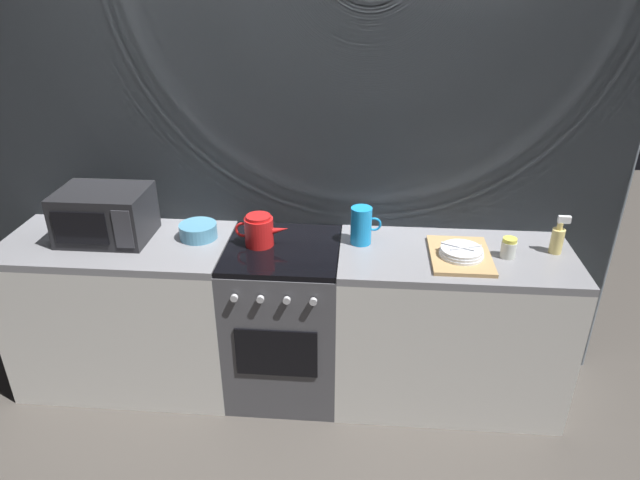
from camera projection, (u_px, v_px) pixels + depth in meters
name	position (u px, v px, depth m)	size (l,w,h in m)	color
ground_plane	(287.00, 382.00, 3.35)	(8.00, 8.00, 0.00)	#47423D
back_wall	(289.00, 171.00, 3.10)	(3.60, 0.05, 2.40)	gray
counter_left	(127.00, 312.00, 3.21)	(1.20, 0.60, 0.90)	silver
stove_unit	(285.00, 319.00, 3.14)	(0.60, 0.63, 0.90)	#4C4C51
counter_right	(448.00, 327.00, 3.08)	(1.20, 0.60, 0.90)	silver
microwave	(105.00, 215.00, 2.98)	(0.46, 0.35, 0.27)	black
kettle	(259.00, 231.00, 2.93)	(0.28, 0.15, 0.17)	red
mixing_bowl	(198.00, 231.00, 3.03)	(0.20, 0.20, 0.08)	teal
pitcher	(361.00, 225.00, 2.94)	(0.16, 0.11, 0.20)	#198CD8
dish_pile	(461.00, 254.00, 2.83)	(0.30, 0.40, 0.07)	tan
spice_jar	(509.00, 248.00, 2.83)	(0.08, 0.08, 0.10)	silver
spray_bottle	(558.00, 238.00, 2.86)	(0.08, 0.06, 0.20)	#E5CC72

